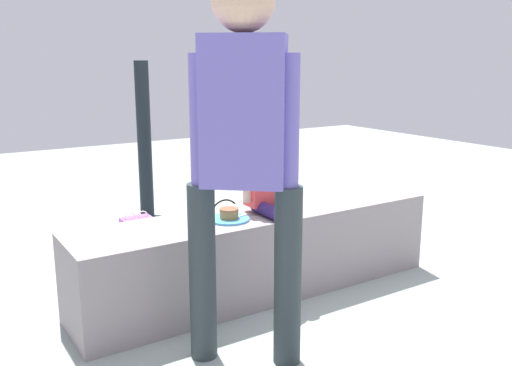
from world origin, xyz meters
name	(u,v)px	position (x,y,z in m)	size (l,w,h in m)	color
ground_plane	(260,291)	(0.00, 0.00, 0.00)	(12.00, 12.00, 0.00)	#94A29B
concrete_ledge	(260,252)	(0.00, 0.00, 0.24)	(2.18, 0.46, 0.48)	gray
child_seated	(267,175)	(0.03, -0.01, 0.69)	(0.28, 0.32, 0.48)	#291B53
adult_standing	(244,136)	(-0.46, -0.59, 1.02)	(0.41, 0.38, 1.69)	#2B3538
cake_plate	(229,216)	(-0.23, -0.05, 0.50)	(0.22, 0.22, 0.07)	#4CA5D8
gift_bag	(137,240)	(-0.43, 0.83, 0.16)	(0.20, 0.12, 0.35)	#B259BF
railing_post	(145,164)	(-0.06, 1.59, 0.51)	(0.36, 0.36, 1.32)	black
water_bottle_near_gift	(259,219)	(0.65, 1.03, 0.08)	(0.07, 0.07, 0.18)	silver
party_cup_red	(268,212)	(0.87, 1.22, 0.06)	(0.09, 0.09, 0.12)	red
handbag_black_leather	(225,231)	(0.18, 0.74, 0.13)	(0.32, 0.12, 0.37)	black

